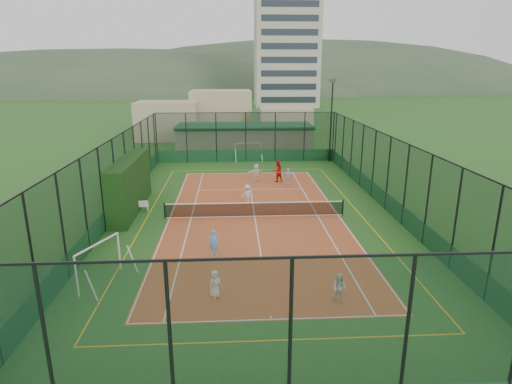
% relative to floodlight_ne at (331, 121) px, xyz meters
% --- Properties ---
extents(ground, '(300.00, 300.00, 0.00)m').
position_rel_floodlight_ne_xyz_m(ground, '(-8.60, -16.60, -4.12)').
color(ground, '#29551D').
rests_on(ground, ground).
extents(court_slab, '(11.17, 23.97, 0.01)m').
position_rel_floodlight_ne_xyz_m(court_slab, '(-8.60, -16.60, -4.12)').
color(court_slab, '#C1572A').
rests_on(court_slab, ground).
extents(tennis_net, '(11.67, 0.12, 1.06)m').
position_rel_floodlight_ne_xyz_m(tennis_net, '(-8.60, -16.60, -3.59)').
color(tennis_net, black).
rests_on(tennis_net, ground).
extents(perimeter_fence, '(18.12, 34.12, 5.00)m').
position_rel_floodlight_ne_xyz_m(perimeter_fence, '(-8.60, -16.60, -1.62)').
color(perimeter_fence, black).
rests_on(perimeter_fence, ground).
extents(floodlight_ne, '(0.60, 0.26, 8.25)m').
position_rel_floodlight_ne_xyz_m(floodlight_ne, '(0.00, 0.00, 0.00)').
color(floodlight_ne, black).
rests_on(floodlight_ne, ground).
extents(clubhouse, '(15.20, 7.20, 3.15)m').
position_rel_floodlight_ne_xyz_m(clubhouse, '(-8.60, 5.40, -2.55)').
color(clubhouse, tan).
rests_on(clubhouse, ground).
extents(apartment_tower, '(15.00, 12.00, 30.00)m').
position_rel_floodlight_ne_xyz_m(apartment_tower, '(3.40, 65.40, 10.88)').
color(apartment_tower, beige).
rests_on(apartment_tower, ground).
extents(distant_hills, '(200.00, 60.00, 24.00)m').
position_rel_floodlight_ne_xyz_m(distant_hills, '(-8.60, 133.40, -4.12)').
color(distant_hills, '#384C33').
rests_on(distant_hills, ground).
extents(hedge_left, '(1.21, 8.08, 3.53)m').
position_rel_floodlight_ne_xyz_m(hedge_left, '(-16.90, -14.78, -2.36)').
color(hedge_left, black).
rests_on(hedge_left, ground).
extents(white_bench, '(1.48, 0.52, 0.82)m').
position_rel_floodlight_ne_xyz_m(white_bench, '(-16.40, -15.15, -3.72)').
color(white_bench, white).
rests_on(white_bench, ground).
extents(futsal_goal_near, '(2.96, 1.93, 1.85)m').
position_rel_floodlight_ne_xyz_m(futsal_goal_near, '(-16.03, -25.03, -3.20)').
color(futsal_goal_near, white).
rests_on(futsal_goal_near, ground).
extents(futsal_goal_far, '(2.89, 1.18, 1.81)m').
position_rel_floodlight_ne_xyz_m(futsal_goal_far, '(-8.41, 0.91, -3.22)').
color(futsal_goal_far, white).
rests_on(futsal_goal_far, ground).
extents(child_near_left, '(0.70, 0.64, 1.20)m').
position_rel_floodlight_ne_xyz_m(child_near_left, '(-10.79, -26.66, -3.51)').
color(child_near_left, white).
rests_on(child_near_left, court_slab).
extents(child_near_mid, '(0.52, 0.36, 1.36)m').
position_rel_floodlight_ne_xyz_m(child_near_mid, '(-11.00, -22.43, -3.43)').
color(child_near_mid, '#51A8E8').
rests_on(child_near_mid, court_slab).
extents(child_near_right, '(0.78, 0.75, 1.27)m').
position_rel_floodlight_ne_xyz_m(child_near_right, '(-5.68, -27.34, -3.48)').
color(child_near_right, white).
rests_on(child_near_right, court_slab).
extents(child_far_left, '(1.02, 0.80, 1.39)m').
position_rel_floodlight_ne_xyz_m(child_far_left, '(-8.98, -13.82, -3.42)').
color(child_far_left, silver).
rests_on(child_far_left, court_slab).
extents(child_far_right, '(0.95, 0.62, 1.50)m').
position_rel_floodlight_ne_xyz_m(child_far_right, '(-5.49, -9.39, -3.37)').
color(child_far_right, silver).
rests_on(child_far_right, court_slab).
extents(child_far_back, '(1.44, 0.96, 1.48)m').
position_rel_floodlight_ne_xyz_m(child_far_back, '(-8.00, -7.56, -3.37)').
color(child_far_back, white).
rests_on(child_far_back, court_slab).
extents(coach, '(1.10, 0.99, 1.86)m').
position_rel_floodlight_ne_xyz_m(coach, '(-6.21, -7.88, -3.19)').
color(coach, red).
rests_on(coach, court_slab).
extents(tennis_balls, '(5.09, 0.61, 0.07)m').
position_rel_floodlight_ne_xyz_m(tennis_balls, '(-7.18, -14.86, -4.08)').
color(tennis_balls, '#CCE033').
rests_on(tennis_balls, court_slab).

